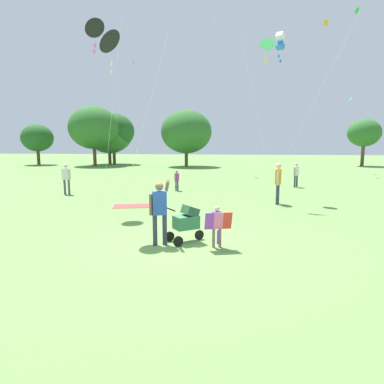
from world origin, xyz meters
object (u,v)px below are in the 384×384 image
child_with_butterfly_kite (217,223)px  person_sitting_far (278,180)px  person_couple_left (177,179)px  kite_adult_black (110,43)px  kite_blue_high (271,54)px  kite_green_novelty (95,30)px  person_red_shirt (296,173)px  stroller (187,220)px  kite_orange_delta (280,42)px  person_adult_flyer (160,208)px  picnic_blanket (131,206)px  person_kid_running (66,177)px

child_with_butterfly_kite → person_sitting_far: (2.44, 6.46, 0.39)m
person_sitting_far → person_couple_left: bearing=145.0°
kite_adult_black → kite_blue_high: 7.09m
kite_green_novelty → person_red_shirt: bearing=40.1°
person_red_shirt → person_couple_left: 7.21m
stroller → kite_orange_delta: kite_orange_delta is taller
person_red_shirt → kite_orange_delta: bearing=-113.4°
kite_green_novelty → person_sitting_far: size_ratio=4.05×
stroller → person_sitting_far: 6.88m
stroller → person_red_shirt: bearing=66.3°
child_with_butterfly_kite → kite_green_novelty: bearing=136.9°
stroller → kite_green_novelty: size_ratio=0.14×
person_adult_flyer → person_sitting_far: person_sitting_far is taller
kite_blue_high → person_couple_left: size_ratio=6.19×
kite_blue_high → kite_green_novelty: bearing=-165.2°
child_with_butterfly_kite → person_adult_flyer: (-1.52, 0.08, 0.35)m
stroller → person_adult_flyer: bearing=-152.8°
person_adult_flyer → kite_green_novelty: 8.05m
kite_green_novelty → person_red_shirt: size_ratio=5.03×
kite_green_novelty → person_couple_left: size_ratio=6.37×
kite_blue_high → person_sitting_far: 5.24m
kite_orange_delta → kite_blue_high: size_ratio=1.08×
person_couple_left → picnic_blanket: bearing=-105.4°
person_kid_running → kite_green_novelty: bearing=-48.1°
stroller → person_sitting_far: (3.28, 6.03, 0.45)m
child_with_butterfly_kite → kite_blue_high: 8.64m
person_red_shirt → kite_blue_high: bearing=-111.8°
stroller → kite_blue_high: 8.60m
kite_orange_delta → picnic_blanket: (-6.34, -2.71, -7.20)m
stroller → person_sitting_far: person_sitting_far is taller
stroller → person_red_shirt: (5.14, 11.74, 0.24)m
kite_orange_delta → kite_blue_high: 2.08m
stroller → child_with_butterfly_kite: bearing=-27.2°
child_with_butterfly_kite → kite_green_novelty: kite_green_novelty is taller
child_with_butterfly_kite → kite_blue_high: kite_blue_high is taller
stroller → picnic_blanket: size_ratio=0.71×
person_couple_left → person_kid_running: person_kid_running is taller
picnic_blanket → kite_orange_delta: bearing=23.1°
person_sitting_far → picnic_blanket: person_sitting_far is taller
child_with_butterfly_kite → kite_green_novelty: (-4.80, 4.50, 6.23)m
person_sitting_far → child_with_butterfly_kite: bearing=-110.7°
kite_green_novelty → person_couple_left: kite_green_novelty is taller
person_kid_running → kite_adult_black: bearing=-54.0°
kite_orange_delta → picnic_blanket: kite_orange_delta is taller
kite_orange_delta → person_couple_left: bearing=159.3°
child_with_butterfly_kite → stroller: child_with_butterfly_kite is taller
child_with_butterfly_kite → picnic_blanket: size_ratio=0.74×
child_with_butterfly_kite → kite_orange_delta: 10.67m
person_sitting_far → person_couple_left: size_ratio=1.57×
picnic_blanket → child_with_butterfly_kite: bearing=-54.3°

